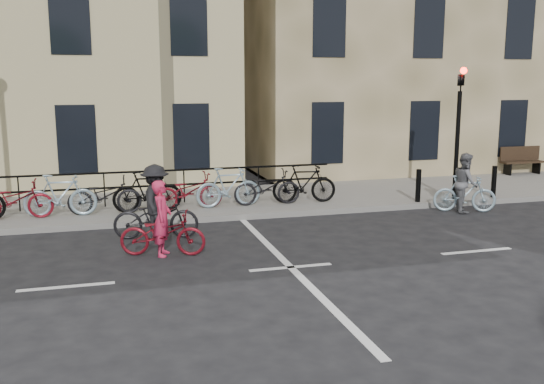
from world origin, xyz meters
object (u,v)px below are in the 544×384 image
object	(u,v)px
traffic_light	(459,117)
cyclist_dark	(156,210)
bench	(521,159)
cyclist_grey	(465,188)
cyclist_pink	(163,230)

from	to	relation	value
traffic_light	cyclist_dark	distance (m)	8.75
traffic_light	bench	bearing A→B (deg)	35.25
cyclist_dark	traffic_light	bearing A→B (deg)	-71.94
cyclist_grey	cyclist_dark	world-z (taller)	cyclist_dark
cyclist_pink	cyclist_dark	world-z (taller)	cyclist_dark
bench	cyclist_grey	xyz separation A→B (m)	(-5.11, -4.36, -0.04)
bench	cyclist_grey	distance (m)	6.72
bench	cyclist_pink	distance (m)	14.63
cyclist_grey	traffic_light	bearing A→B (deg)	4.34
traffic_light	cyclist_grey	distance (m)	2.08
bench	cyclist_pink	world-z (taller)	cyclist_pink
cyclist_pink	cyclist_grey	size ratio (longest dim) A/B	1.08
traffic_light	cyclist_dark	size ratio (longest dim) A/B	2.02
bench	traffic_light	bearing A→B (deg)	-144.75
traffic_light	cyclist_grey	size ratio (longest dim) A/B	2.32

